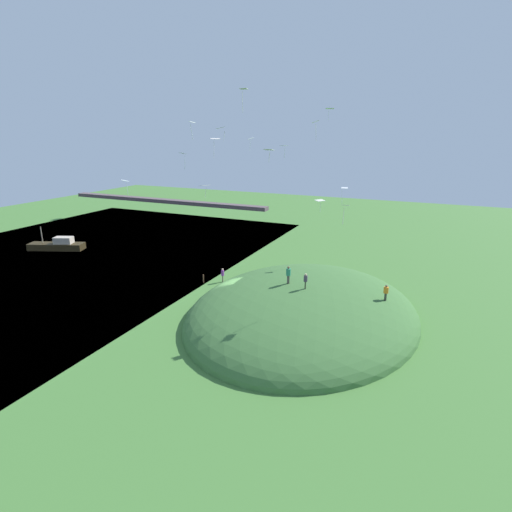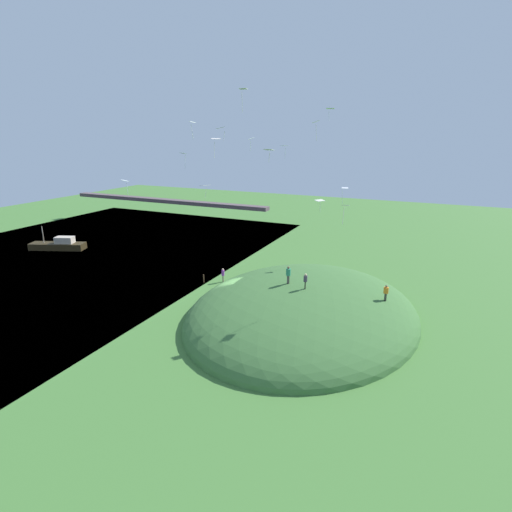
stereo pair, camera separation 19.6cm
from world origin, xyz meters
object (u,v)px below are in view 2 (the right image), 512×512
(kite_10, at_px, (285,146))
(kite_11, at_px, (221,128))
(boat_on_lake, at_px, (59,245))
(kite_7, at_px, (216,140))
(kite_9, at_px, (344,189))
(mooring_post, at_px, (204,279))
(person_near_shore, at_px, (386,291))
(kite_0, at_px, (330,109))
(kite_14, at_px, (192,123))
(kite_8, at_px, (345,207))
(person_with_child, at_px, (223,273))
(kite_4, at_px, (269,150))
(kite_12, at_px, (320,201))
(person_walking_path, at_px, (305,279))
(kite_3, at_px, (316,123))
(person_watching_kites, at_px, (288,273))
(kite_2, at_px, (125,181))
(kite_5, at_px, (243,92))
(kite_1, at_px, (205,186))
(kite_13, at_px, (251,139))
(kite_6, at_px, (183,154))

(kite_10, distance_m, kite_11, 15.77)
(boat_on_lake, xyz_separation_m, kite_7, (29.36, -0.24, 16.31))
(kite_9, bearing_deg, mooring_post, -152.89)
(person_near_shore, xyz_separation_m, kite_0, (-9.71, 13.06, 17.19))
(kite_14, bearing_deg, kite_0, 32.65)
(kite_9, height_order, kite_11, kite_11)
(kite_8, xyz_separation_m, mooring_post, (-17.93, 4.91, -10.99))
(kite_0, xyz_separation_m, kite_10, (-5.26, -1.26, -4.36))
(person_with_child, height_order, kite_9, kite_9)
(kite_4, relative_size, kite_12, 1.19)
(person_near_shore, bearing_deg, kite_7, 49.10)
(person_walking_path, relative_size, kite_4, 1.24)
(kite_3, relative_size, kite_8, 1.19)
(kite_10, height_order, kite_11, kite_11)
(boat_on_lake, xyz_separation_m, person_watching_kites, (41.52, -7.60, 3.68))
(person_near_shore, height_order, kite_0, kite_0)
(kite_2, distance_m, kite_14, 14.76)
(kite_7, bearing_deg, kite_5, -51.63)
(person_near_shore, xyz_separation_m, kite_10, (-14.97, 11.80, 12.84))
(boat_on_lake, height_order, person_near_shore, person_near_shore)
(kite_0, xyz_separation_m, kite_11, (-5.70, -16.89, -2.36))
(kite_7, relative_size, kite_10, 1.43)
(kite_2, bearing_deg, boat_on_lake, 151.75)
(kite_4, bearing_deg, kite_7, 145.34)
(person_with_child, relative_size, kite_8, 0.99)
(person_walking_path, xyz_separation_m, kite_2, (-14.77, -7.12, 9.38))
(kite_11, bearing_deg, kite_1, 135.56)
(kite_8, relative_size, kite_13, 1.04)
(kite_0, relative_size, mooring_post, 1.37)
(person_with_child, relative_size, person_near_shore, 1.12)
(kite_11, bearing_deg, kite_3, 57.48)
(mooring_post, bearing_deg, person_walking_path, -18.47)
(person_near_shore, distance_m, kite_0, 23.67)
(kite_9, distance_m, kite_13, 13.64)
(boat_on_lake, relative_size, kite_11, 6.05)
(kite_8, height_order, kite_12, kite_12)
(person_walking_path, distance_m, kite_11, 16.20)
(kite_4, bearing_deg, kite_12, -10.55)
(kite_10, bearing_deg, kite_4, -76.07)
(boat_on_lake, distance_m, kite_9, 45.52)
(boat_on_lake, bearing_deg, kite_14, -25.30)
(kite_6, xyz_separation_m, kite_12, (17.77, -4.70, -3.58))
(kite_4, bearing_deg, mooring_post, 161.08)
(person_with_child, relative_size, kite_14, 0.86)
(boat_on_lake, height_order, kite_6, kite_6)
(boat_on_lake, bearing_deg, kite_3, -21.80)
(person_near_shore, height_order, kite_12, kite_12)
(person_near_shore, height_order, kite_11, kite_11)
(kite_1, distance_m, kite_4, 9.45)
(kite_4, distance_m, kite_5, 7.35)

